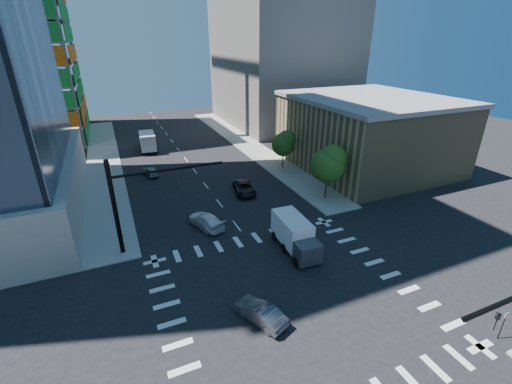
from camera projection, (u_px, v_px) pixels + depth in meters
ground at (291, 297)px, 26.45m from camera, size 160.00×160.00×0.00m
road_markings at (291, 297)px, 26.45m from camera, size 20.00×20.00×0.01m
sidewalk_ne at (247, 144)px, 64.41m from camera, size 5.00×60.00×0.15m
sidewalk_nw at (104, 162)px, 55.33m from camera, size 5.00×60.00×0.15m
commercial_building at (367, 132)px, 51.75m from camera, size 20.50×22.50×10.60m
bg_building_ne at (281, 59)px, 76.51m from camera, size 24.00×30.00×28.00m
signal_mast_nw at (131, 197)px, 30.18m from camera, size 10.20×0.40×9.00m
tree_south at (329, 163)px, 40.74m from camera, size 4.16×4.16×6.82m
tree_north at (284, 143)px, 51.18m from camera, size 3.54×3.52×5.78m
no_parking_sign at (503, 323)px, 22.25m from camera, size 0.30×0.06×2.20m
car_nb_far at (244, 188)px, 44.04m from camera, size 3.22×5.41×1.41m
car_sb_near at (206, 220)px, 36.11m from camera, size 3.43×5.36×1.45m
car_sb_mid at (151, 171)px, 49.70m from camera, size 2.26×3.97×1.27m
car_sb_cross at (260, 313)px, 24.01m from camera, size 2.99×4.36×1.36m
box_truck_near at (296, 238)px, 31.72m from camera, size 2.73×5.90×3.04m
box_truck_far at (147, 142)px, 60.69m from camera, size 3.05×6.46×3.31m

